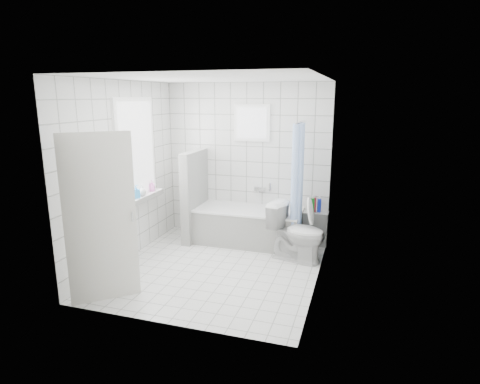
% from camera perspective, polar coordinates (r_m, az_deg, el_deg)
% --- Properties ---
extents(ground, '(3.00, 3.00, 0.00)m').
position_cam_1_polar(ground, '(5.80, -3.37, -10.76)').
color(ground, white).
rests_on(ground, ground).
extents(ceiling, '(3.00, 3.00, 0.00)m').
position_cam_1_polar(ceiling, '(5.29, -3.77, 15.86)').
color(ceiling, white).
rests_on(ceiling, ground).
extents(wall_back, '(2.80, 0.02, 2.60)m').
position_cam_1_polar(wall_back, '(6.79, 0.94, 4.35)').
color(wall_back, white).
rests_on(wall_back, ground).
extents(wall_front, '(2.80, 0.02, 2.60)m').
position_cam_1_polar(wall_front, '(4.07, -11.06, -2.14)').
color(wall_front, white).
rests_on(wall_front, ground).
extents(wall_left, '(0.02, 3.00, 2.60)m').
position_cam_1_polar(wall_left, '(6.03, -16.12, 2.65)').
color(wall_left, white).
rests_on(wall_left, ground).
extents(wall_right, '(0.02, 3.00, 2.60)m').
position_cam_1_polar(wall_right, '(5.08, 11.39, 0.96)').
color(wall_right, white).
rests_on(wall_right, ground).
extents(window_left, '(0.01, 0.90, 1.40)m').
position_cam_1_polar(window_left, '(6.21, -14.43, 5.86)').
color(window_left, white).
rests_on(window_left, wall_left).
extents(window_back, '(0.50, 0.01, 0.50)m').
position_cam_1_polar(window_back, '(6.65, 1.69, 9.79)').
color(window_back, white).
rests_on(window_back, wall_back).
extents(window_sill, '(0.18, 1.02, 0.08)m').
position_cam_1_polar(window_sill, '(6.32, -13.70, -0.80)').
color(window_sill, white).
rests_on(window_sill, wall_left).
extents(door, '(0.62, 0.56, 2.00)m').
position_cam_1_polar(door, '(4.88, -19.22, -3.69)').
color(door, silver).
rests_on(door, ground).
extents(bathtub, '(1.73, 0.77, 0.58)m').
position_cam_1_polar(bathtub, '(6.64, 1.21, -4.83)').
color(bathtub, white).
rests_on(bathtub, ground).
extents(partition_wall, '(0.15, 0.85, 1.50)m').
position_cam_1_polar(partition_wall, '(6.78, -6.45, -0.50)').
color(partition_wall, white).
rests_on(partition_wall, ground).
extents(tiled_ledge, '(0.40, 0.24, 0.55)m').
position_cam_1_polar(tiled_ledge, '(6.69, 10.67, -5.07)').
color(tiled_ledge, white).
rests_on(tiled_ledge, ground).
extents(toilet, '(0.92, 0.66, 0.85)m').
position_cam_1_polar(toilet, '(5.98, 8.14, -5.72)').
color(toilet, white).
rests_on(toilet, ground).
extents(curtain_rod, '(0.02, 0.80, 0.02)m').
position_cam_1_polar(curtain_rod, '(6.12, 8.57, 9.80)').
color(curtain_rod, silver).
rests_on(curtain_rod, wall_back).
extents(shower_curtain, '(0.14, 0.48, 1.78)m').
position_cam_1_polar(shower_curtain, '(6.12, 8.09, 1.29)').
color(shower_curtain, '#558DF9').
rests_on(shower_curtain, curtain_rod).
extents(tub_faucet, '(0.18, 0.06, 0.06)m').
position_cam_1_polar(tub_faucet, '(6.78, 2.83, 0.44)').
color(tub_faucet, silver).
rests_on(tub_faucet, wall_back).
extents(sill_bottles, '(0.19, 0.59, 0.20)m').
position_cam_1_polar(sill_bottles, '(6.28, -13.71, 0.33)').
color(sill_bottles, '#C160AA').
rests_on(sill_bottles, window_sill).
extents(ledge_bottles, '(0.16, 0.14, 0.24)m').
position_cam_1_polar(ledge_bottles, '(6.56, 10.64, -1.85)').
color(ledge_bottles, red).
rests_on(ledge_bottles, tiled_ledge).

